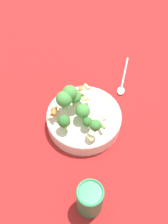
% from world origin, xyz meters
% --- Properties ---
extents(ground_plane, '(3.00, 3.00, 0.00)m').
position_xyz_m(ground_plane, '(0.00, 0.00, 0.00)').
color(ground_plane, maroon).
extents(bowl, '(0.23, 0.23, 0.05)m').
position_xyz_m(bowl, '(0.00, 0.00, 0.03)').
color(bowl, silver).
rests_on(bowl, ground_plane).
extents(pasta_salad, '(0.15, 0.19, 0.09)m').
position_xyz_m(pasta_salad, '(0.03, -0.01, 0.10)').
color(pasta_salad, '#8CB766').
rests_on(pasta_salad, bowl).
extents(cup, '(0.07, 0.07, 0.11)m').
position_xyz_m(cup, '(0.11, 0.23, 0.06)').
color(cup, '#2D7F51').
rests_on(cup, ground_plane).
extents(spoon, '(0.14, 0.14, 0.01)m').
position_xyz_m(spoon, '(-0.20, -0.07, 0.01)').
color(spoon, silver).
rests_on(spoon, ground_plane).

